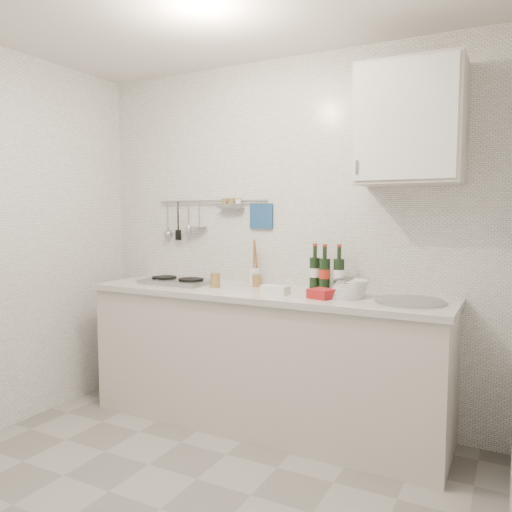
{
  "coord_description": "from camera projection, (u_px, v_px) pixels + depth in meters",
  "views": [
    {
      "loc": [
        1.48,
        -1.82,
        1.44
      ],
      "look_at": [
        0.05,
        0.9,
        1.17
      ],
      "focal_mm": 35.0,
      "sensor_mm": 36.0,
      "label": 1
    }
  ],
  "objects": [
    {
      "name": "strawberry_punnet",
      "position": [
        322.0,
        294.0,
        3.01
      ],
      "size": [
        0.17,
        0.17,
        0.06
      ],
      "primitive_type": "cube",
      "rotation": [
        0.0,
        0.0,
        -0.27
      ],
      "color": "red",
      "rests_on": "counter"
    },
    {
      "name": "counter",
      "position": [
        264.0,
        362.0,
        3.35
      ],
      "size": [
        2.44,
        0.64,
        0.96
      ],
      "color": "beige",
      "rests_on": "floor"
    },
    {
      "name": "wine_bottles",
      "position": [
        326.0,
        268.0,
        3.24
      ],
      "size": [
        0.24,
        0.11,
        0.31
      ],
      "rotation": [
        0.0,
        0.0,
        -0.09
      ],
      "color": "black",
      "rests_on": "counter"
    },
    {
      "name": "plate_stack_hob",
      "position": [
        183.0,
        281.0,
        3.68
      ],
      "size": [
        0.33,
        0.33,
        0.03
      ],
      "rotation": [
        0.0,
        0.0,
        -0.1
      ],
      "color": "#44519C",
      "rests_on": "counter"
    },
    {
      "name": "wall_rail",
      "position": [
        209.0,
        214.0,
        3.78
      ],
      "size": [
        0.98,
        0.09,
        0.34
      ],
      "color": "#93969B",
      "rests_on": "back_wall"
    },
    {
      "name": "jar_c",
      "position": [
        346.0,
        289.0,
        3.13
      ],
      "size": [
        0.06,
        0.06,
        0.08
      ],
      "rotation": [
        0.0,
        0.0,
        0.34
      ],
      "color": "olive",
      "rests_on": "counter"
    },
    {
      "name": "wall_cabinet",
      "position": [
        410.0,
        124.0,
        2.91
      ],
      "size": [
        0.6,
        0.38,
        0.7
      ],
      "color": "beige",
      "rests_on": "back_wall"
    },
    {
      "name": "back_wall",
      "position": [
        282.0,
        239.0,
        3.54
      ],
      "size": [
        3.0,
        0.02,
        2.5
      ],
      "primitive_type": "cube",
      "color": "silver",
      "rests_on": "floor"
    },
    {
      "name": "jar_a",
      "position": [
        257.0,
        280.0,
        3.48
      ],
      "size": [
        0.07,
        0.07,
        0.09
      ],
      "rotation": [
        0.0,
        0.0,
        -0.37
      ],
      "color": "olive",
      "rests_on": "counter"
    },
    {
      "name": "utensil_crock",
      "position": [
        255.0,
        274.0,
        3.57
      ],
      "size": [
        0.08,
        0.08,
        0.33
      ],
      "rotation": [
        0.0,
        0.0,
        -0.07
      ],
      "color": "white",
      "rests_on": "counter"
    },
    {
      "name": "jar_d",
      "position": [
        215.0,
        280.0,
        3.45
      ],
      "size": [
        0.07,
        0.07,
        0.1
      ],
      "rotation": [
        0.0,
        0.0,
        -0.3
      ],
      "color": "olive",
      "rests_on": "counter"
    },
    {
      "name": "plate_stack_sink",
      "position": [
        348.0,
        289.0,
        3.04
      ],
      "size": [
        0.25,
        0.24,
        0.11
      ],
      "rotation": [
        0.0,
        0.0,
        -0.38
      ],
      "color": "white",
      "rests_on": "counter"
    },
    {
      "name": "floor",
      "position": [
        160.0,
        509.0,
        2.42
      ],
      "size": [
        3.0,
        3.0,
        0.0
      ],
      "primitive_type": "plane",
      "color": "slate",
      "rests_on": "ground"
    },
    {
      "name": "butter_dish",
      "position": [
        275.0,
        290.0,
        3.17
      ],
      "size": [
        0.19,
        0.11,
        0.05
      ],
      "primitive_type": "cube",
      "rotation": [
        0.0,
        0.0,
        -0.1
      ],
      "color": "white",
      "rests_on": "counter"
    },
    {
      "name": "jar_b",
      "position": [
        345.0,
        285.0,
        3.25
      ],
      "size": [
        0.07,
        0.07,
        0.09
      ],
      "rotation": [
        0.0,
        0.0,
        -0.16
      ],
      "color": "olive",
      "rests_on": "counter"
    }
  ]
}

